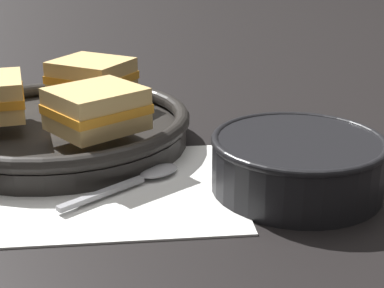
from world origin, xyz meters
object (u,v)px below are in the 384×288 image
Objects in this scene: skillet at (62,128)px; sandwich_near_left at (92,77)px; spoon at (144,178)px; soup_bowl at (297,160)px; sandwich_far_left at (96,109)px.

skillet is 0.09m from sandwich_near_left.
sandwich_near_left is (-0.06, 0.20, 0.06)m from spoon.
spoon is at bearing -52.46° from skillet.
soup_bowl is 0.56× the size of skillet.
soup_bowl is 0.22m from sandwich_far_left.
soup_bowl is 0.29m from skillet.
soup_bowl reaches higher than spoon.
sandwich_near_left reaches higher than spoon.
spoon is (-0.15, 0.03, -0.02)m from soup_bowl.
soup_bowl is 1.39× the size of sandwich_far_left.
sandwich_near_left and sandwich_far_left have the same top height.
spoon is 1.00× the size of sandwich_far_left.
spoon is 0.40× the size of skillet.
soup_bowl is 1.39× the size of spoon.
soup_bowl is 1.40× the size of sandwich_near_left.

